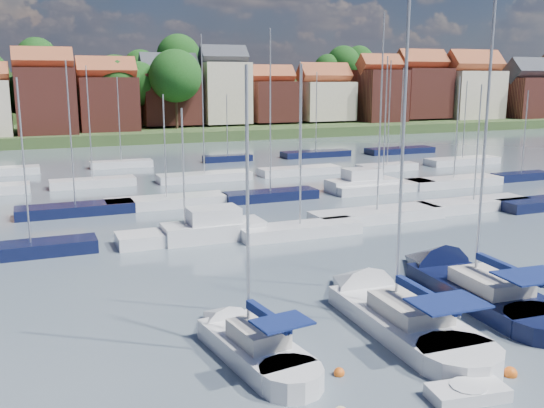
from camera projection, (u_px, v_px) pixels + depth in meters
name	position (u px, v px, depth m)	size (l,w,h in m)	color
ground	(207.00, 187.00, 62.11)	(260.00, 260.00, 0.00)	#46545F
sailboat_left	(244.00, 342.00, 24.84)	(3.59, 9.28, 12.41)	silver
sailboat_centre	(382.00, 308.00, 28.53)	(3.72, 12.82, 17.23)	silver
sailboat_navy	(459.00, 282.00, 32.17)	(4.36, 13.64, 18.54)	black
tender	(468.00, 393.00, 21.09)	(2.90, 1.62, 0.60)	silver
buoy_c	(339.00, 375.00, 22.81)	(0.42, 0.42, 0.42)	#D85914
buoy_d	(510.00, 376.00, 22.77)	(0.52, 0.52, 0.52)	#D85914
buoy_e	(414.00, 293.00, 31.47)	(0.54, 0.54, 0.54)	#D85914
marina_field	(240.00, 189.00, 58.32)	(79.62, 41.41, 15.93)	silver
far_shore_town	(109.00, 104.00, 146.01)	(212.46, 90.00, 22.27)	#364F27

